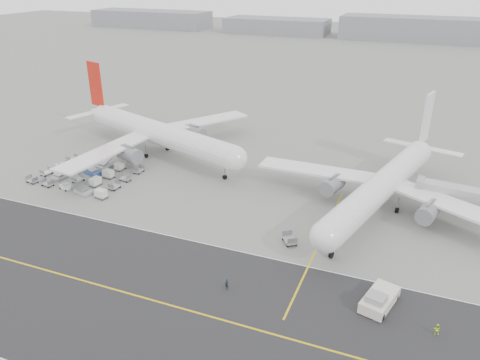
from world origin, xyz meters
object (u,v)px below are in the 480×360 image
at_px(airliner_b, 384,184).
at_px(jet_bridge, 463,196).
at_px(pushback_tug, 379,299).
at_px(ground_crew_a, 227,284).
at_px(airliner_a, 156,132).
at_px(ground_crew_b, 437,329).

distance_m(airliner_b, jet_bridge, 13.78).
height_order(pushback_tug, ground_crew_a, pushback_tug).
distance_m(airliner_a, ground_crew_b, 76.39).
xyz_separation_m(pushback_tug, jet_bridge, (10.52, 30.78, 3.25)).
bearing_deg(ground_crew_a, ground_crew_b, 20.20).
height_order(jet_bridge, ground_crew_b, jet_bridge).
bearing_deg(ground_crew_b, jet_bridge, -92.00).
bearing_deg(jet_bridge, ground_crew_a, -125.06).
height_order(airliner_b, ground_crew_a, airliner_b).
bearing_deg(jet_bridge, ground_crew_b, -89.00).
distance_m(airliner_a, airliner_b, 54.81).
bearing_deg(jet_bridge, airliner_a, -179.45).
height_order(airliner_a, airliner_b, airliner_a).
relative_size(airliner_b, ground_crew_b, 32.62).
height_order(airliner_a, pushback_tug, airliner_a).
xyz_separation_m(airliner_b, ground_crew_b, (10.47, -31.80, -4.38)).
distance_m(jet_bridge, ground_crew_b, 33.91).
height_order(ground_crew_a, ground_crew_b, ground_crew_a).
xyz_separation_m(airliner_a, airliner_b, (54.11, -8.71, -0.46)).
relative_size(pushback_tug, ground_crew_a, 5.53).
relative_size(airliner_b, ground_crew_a, 30.57).
relative_size(jet_bridge, ground_crew_a, 9.96).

